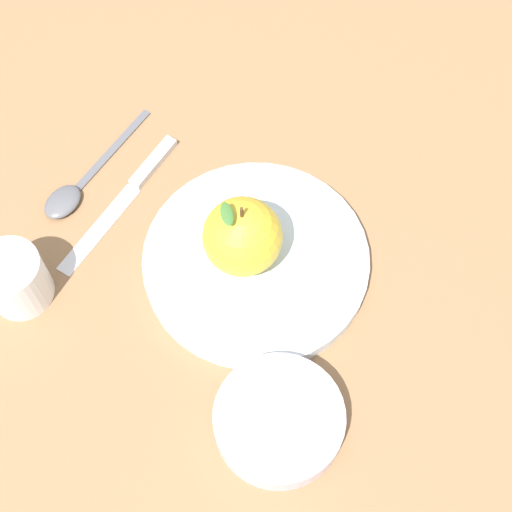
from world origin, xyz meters
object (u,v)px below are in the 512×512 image
apple (238,238)px  cup (14,279)px  dinner_plate (256,260)px  side_bowl (279,419)px  knife (130,191)px  spoon (75,189)px

apple → cup: (0.23, -0.03, -0.02)m
dinner_plate → cup: 0.25m
apple → dinner_plate: bearing=163.8°
side_bowl → cup: (0.22, -0.21, 0.02)m
dinner_plate → knife: (0.11, -0.13, -0.01)m
dinner_plate → spoon: 0.22m
dinner_plate → side_bowl: side_bowl is taller
cup → knife: bearing=-144.7°
apple → knife: apple is taller
side_bowl → spoon: size_ratio=0.84×
knife → spoon: spoon is taller
knife → cup: bearing=35.3°
cup → knife: 0.17m
cup → apple: bearing=173.2°
side_bowl → dinner_plate: bearing=-98.6°
apple → knife: 0.16m
dinner_plate → spoon: (0.17, -0.14, -0.01)m
dinner_plate → apple: bearing=-16.2°
dinner_plate → apple: apple is taller
side_bowl → apple: bearing=-92.9°
dinner_plate → spoon: size_ratio=1.61×
dinner_plate → spoon: dinner_plate is taller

